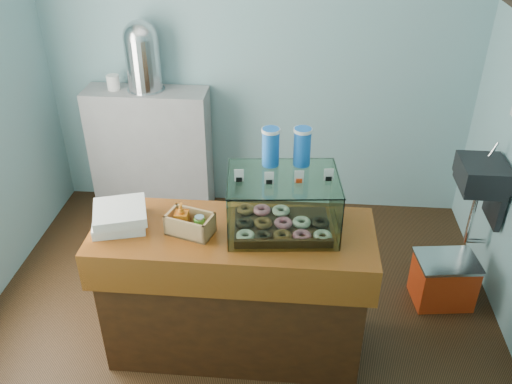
# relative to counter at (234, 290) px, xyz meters

# --- Properties ---
(ground) EXTENTS (3.50, 3.50, 0.00)m
(ground) POSITION_rel_counter_xyz_m (0.00, 0.25, -0.46)
(ground) COLOR black
(ground) RESTS_ON ground
(room_shell) EXTENTS (3.54, 3.04, 2.82)m
(room_shell) POSITION_rel_counter_xyz_m (0.03, 0.26, 1.25)
(room_shell) COLOR #7BAEB4
(room_shell) RESTS_ON ground
(counter) EXTENTS (1.60, 0.60, 0.90)m
(counter) POSITION_rel_counter_xyz_m (0.00, 0.00, 0.00)
(counter) COLOR #43200C
(counter) RESTS_ON ground
(back_shelf) EXTENTS (1.00, 0.32, 1.10)m
(back_shelf) POSITION_rel_counter_xyz_m (-0.90, 1.57, 0.09)
(back_shelf) COLOR gray
(back_shelf) RESTS_ON ground
(display_case) EXTENTS (0.64, 0.50, 0.55)m
(display_case) POSITION_rel_counter_xyz_m (0.27, 0.08, 0.62)
(display_case) COLOR black
(display_case) RESTS_ON counter
(condiment_crate) EXTENTS (0.28, 0.22, 0.18)m
(condiment_crate) POSITION_rel_counter_xyz_m (-0.24, -0.03, 0.51)
(condiment_crate) COLOR tan
(condiment_crate) RESTS_ON counter
(pastry_boxes) EXTENTS (0.37, 0.36, 0.12)m
(pastry_boxes) POSITION_rel_counter_xyz_m (-0.64, 0.01, 0.50)
(pastry_boxes) COLOR white
(pastry_boxes) RESTS_ON counter
(coffee_urn) EXTENTS (0.30, 0.30, 0.56)m
(coffee_urn) POSITION_rel_counter_xyz_m (-0.89, 1.59, 0.93)
(coffee_urn) COLOR silver
(coffee_urn) RESTS_ON back_shelf
(red_cooler) EXTENTS (0.44, 0.36, 0.36)m
(red_cooler) POSITION_rel_counter_xyz_m (1.40, 0.54, -0.28)
(red_cooler) COLOR red
(red_cooler) RESTS_ON ground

